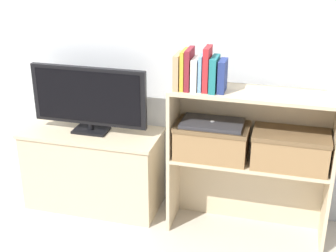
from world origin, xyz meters
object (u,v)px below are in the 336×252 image
(storage_basket_left, at_px, (212,139))
(book_navy, at_px, (222,76))
(book_mustard, at_px, (184,69))
(book_crimson, at_px, (207,69))
(book_ivory, at_px, (196,74))
(book_tan, at_px, (179,71))
(laptop, at_px, (212,123))
(tv, at_px, (89,98))
(storage_basket_right, at_px, (290,148))
(book_maroon, at_px, (189,69))
(book_teal, at_px, (214,74))
(book_skyblue, at_px, (202,72))
(tv_stand, at_px, (94,168))
(baby_monitor, at_px, (333,90))

(storage_basket_left, bearing_deg, book_navy, -24.82)
(book_mustard, bearing_deg, book_crimson, -0.00)
(book_ivory, distance_m, storage_basket_left, 0.41)
(book_tan, bearing_deg, storage_basket_left, 6.49)
(storage_basket_left, xyz_separation_m, laptop, (-0.00, 0.00, 0.10))
(tv, xyz_separation_m, laptop, (0.79, -0.06, -0.06))
(book_crimson, height_order, laptop, book_crimson)
(storage_basket_right, relative_size, laptop, 1.20)
(book_tan, bearing_deg, storage_basket_right, 2.00)
(book_maroon, distance_m, storage_basket_right, 0.72)
(book_mustard, relative_size, book_teal, 1.14)
(book_skyblue, bearing_deg, tv_stand, 173.55)
(laptop, bearing_deg, book_navy, -24.82)
(book_ivory, distance_m, book_teal, 0.10)
(storage_basket_left, height_order, storage_basket_right, same)
(book_crimson, xyz_separation_m, book_navy, (0.08, 0.00, -0.03))
(book_teal, relative_size, storage_basket_left, 0.45)
(tv_stand, distance_m, storage_basket_left, 0.86)
(storage_basket_right, bearing_deg, book_tan, -178.00)
(book_skyblue, distance_m, book_teal, 0.07)
(book_teal, bearing_deg, tv, 174.24)
(book_ivory, bearing_deg, storage_basket_left, 12.74)
(book_mustard, height_order, book_maroon, book_maroon)
(baby_monitor, bearing_deg, book_navy, -176.31)
(book_skyblue, distance_m, book_crimson, 0.04)
(book_ivory, bearing_deg, book_maroon, -180.00)
(tv_stand, relative_size, book_skyblue, 4.45)
(book_teal, bearing_deg, baby_monitor, 3.43)
(book_tan, bearing_deg, book_skyblue, 0.00)
(baby_monitor, bearing_deg, book_skyblue, -176.92)
(book_maroon, height_order, baby_monitor, book_maroon)
(tv_stand, distance_m, book_crimson, 1.07)
(baby_monitor, height_order, storage_basket_left, baby_monitor)
(book_navy, bearing_deg, baby_monitor, 3.69)
(book_tan, xyz_separation_m, book_mustard, (0.03, 0.00, 0.01))
(book_teal, xyz_separation_m, baby_monitor, (0.62, 0.04, -0.05))
(book_tan, xyz_separation_m, laptop, (0.20, 0.02, -0.30))
(tv_stand, height_order, book_maroon, book_maroon)
(book_tan, bearing_deg, book_navy, 0.00)
(storage_basket_right, bearing_deg, book_crimson, -177.34)
(laptop, bearing_deg, book_crimson, -148.53)
(tv_stand, height_order, book_mustard, book_mustard)
(baby_monitor, bearing_deg, book_ivory, -177.05)
(book_mustard, distance_m, storage_basket_left, 0.45)
(tv_stand, bearing_deg, book_ivory, -6.75)
(book_maroon, xyz_separation_m, baby_monitor, (0.76, 0.04, -0.06))
(book_navy, bearing_deg, book_tan, 180.00)
(book_crimson, height_order, baby_monitor, book_crimson)
(book_ivory, relative_size, book_navy, 1.01)
(book_ivory, height_order, book_navy, book_ivory)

